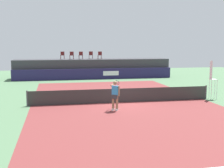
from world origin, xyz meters
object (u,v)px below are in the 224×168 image
Objects in this scene: spectator_chair_far_left at (62,55)px; net_post_far at (206,92)px; tennis_player at (115,94)px; spectator_chair_left at (72,55)px; spectator_chair_center at (81,55)px; spectator_chair_right at (91,55)px; spectator_chair_far_right at (100,55)px; umpire_chair at (212,77)px; tennis_ball at (113,92)px; net_post_near at (27,98)px.

spectator_chair_far_left is 18.42m from net_post_far.
spectator_chair_left is at bearing 94.91° from tennis_player.
spectator_chair_center is (1.05, -0.06, 0.00)m from spectator_chair_left.
spectator_chair_far_right is at bearing -27.74° from spectator_chair_right.
spectator_chair_far_left reaches higher than tennis_player.
tennis_ball is (-6.39, 4.12, -1.55)m from umpire_chair.
tennis_player is (2.53, -17.80, -1.73)m from spectator_chair_far_left.
spectator_chair_center reaches higher than tennis_player.
tennis_player is (-0.78, -17.78, -1.73)m from spectator_chair_right.
spectator_chair_right is at bearing 20.78° from spectator_chair_center.
spectator_chair_left is 1.00× the size of spectator_chair_center.
umpire_chair is (10.12, -15.50, -1.11)m from spectator_chair_far_left.
spectator_chair_far_right is at bearing 111.22° from umpire_chair.
spectator_chair_far_left reaches higher than net_post_near.
spectator_chair_far_left and spectator_chair_right have the same top height.
spectator_chair_far_left is 1.00× the size of spectator_chair_left.
spectator_chair_far_left reaches higher than umpire_chair.
net_post_far is at bearing 0.00° from net_post_near.
umpire_chair is at bearing -61.87° from spectator_chair_center.
tennis_player is (0.44, -17.32, -1.73)m from spectator_chair_center.
net_post_near is at bearing -103.99° from spectator_chair_left.
spectator_chair_right is 1.12m from spectator_chair_far_right.
umpire_chair is 40.59× the size of tennis_ball.
tennis_player is at bearing -92.52° from spectator_chair_right.
net_post_near is 7.68m from tennis_ball.
tennis_ball is (0.41, -11.37, -2.66)m from spectator_chair_right.
spectator_chair_far_left is at bearing 108.13° from tennis_ball.
spectator_chair_center is 16.99m from net_post_far.
spectator_chair_far_right is at bearing 86.92° from tennis_ball.
spectator_chair_right is 0.50× the size of tennis_player.
spectator_chair_right reaches higher than net_post_near.
spectator_chair_left is at bearing 176.78° from spectator_chair_center.
spectator_chair_right is at bearing 68.72° from net_post_near.
spectator_chair_far_right is 13.06× the size of tennis_ball.
spectator_chair_far_right is at bearing -2.05° from spectator_chair_left.
spectator_chair_far_right is (2.22, -0.06, 0.00)m from spectator_chair_center.
spectator_chair_right and spectator_chair_far_right have the same top height.
spectator_chair_left is at bearing -22.17° from spectator_chair_far_left.
tennis_player reaches higher than net_post_near.
net_post_far is at bearing -60.22° from spectator_chair_left.
spectator_chair_far_left is at bearing 179.71° from spectator_chair_right.
spectator_chair_right reaches higher than umpire_chair.
spectator_chair_right is 16.90m from net_post_far.
tennis_ball is (-5.95, 4.14, -0.46)m from net_post_far.
tennis_player is (1.49, -17.37, -1.73)m from spectator_chair_left.
net_post_near is at bearing -115.15° from spectator_chair_far_right.
net_post_far is at bearing -34.80° from tennis_ball.
spectator_chair_far_right is 16.09m from umpire_chair.
spectator_chair_far_left is at bearing 157.83° from spectator_chair_left.
spectator_chair_left is at bearing 121.05° from umpire_chair.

